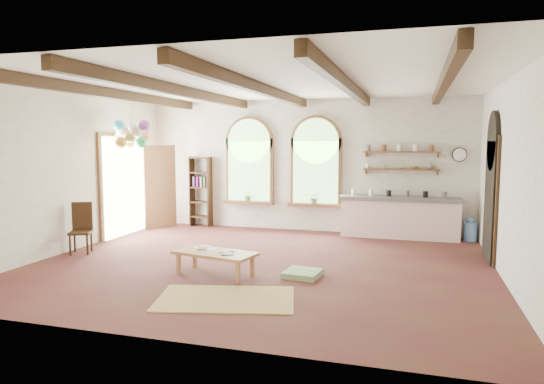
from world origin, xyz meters
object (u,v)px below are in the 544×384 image
at_px(coffee_table, 215,254).
at_px(side_chair, 81,239).
at_px(kitchen_counter, 399,217).
at_px(balloon_cluster, 132,134).

xyz_separation_m(coffee_table, side_chair, (-3.14, 0.70, -0.05)).
relative_size(kitchen_counter, balloon_cluster, 2.32).
bearing_deg(balloon_cluster, side_chair, -99.79).
bearing_deg(balloon_cluster, coffee_table, -37.31).
xyz_separation_m(coffee_table, balloon_cluster, (-2.89, 2.20, 2.01)).
relative_size(kitchen_counter, coffee_table, 1.84).
xyz_separation_m(kitchen_counter, balloon_cluster, (-5.70, -1.88, 1.87)).
bearing_deg(coffee_table, side_chair, 167.51).
bearing_deg(coffee_table, kitchen_counter, 55.41).
xyz_separation_m(kitchen_counter, coffee_table, (-2.81, -4.08, -0.13)).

